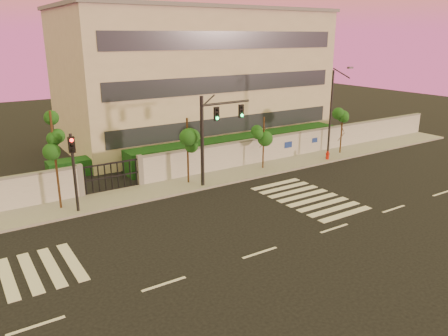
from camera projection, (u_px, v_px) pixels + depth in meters
The scene contains 14 objects.
ground at pixel (260, 253), 20.70m from camera, with size 120.00×120.00×0.00m, color black.
sidewalk at pixel (164, 189), 29.10m from camera, with size 60.00×3.00×0.15m, color gray.
perimeter_wall at pixel (155, 169), 30.07m from camera, with size 60.00×0.36×2.20m.
hedge_row at pixel (153, 161), 32.89m from camera, with size 41.00×4.25×1.80m.
institutional_building at pixel (195, 76), 41.23m from camera, with size 24.40×12.40×12.25m.
road_markings at pixel (192, 232), 22.89m from camera, with size 57.00×7.62×0.02m.
street_tree_c at pixel (53, 138), 24.56m from camera, with size 1.57×1.25×5.90m.
street_tree_d at pixel (188, 136), 29.25m from camera, with size 1.58×1.26×4.64m.
street_tree_e at pixel (264, 131), 32.64m from camera, with size 1.46×1.16×4.08m.
street_tree_f at pixel (342, 122), 37.02m from camera, with size 1.52×1.21×3.78m.
traffic_signal_main at pixel (212, 130), 28.90m from camera, with size 3.90×0.43×6.17m.
traffic_signal_secondary at pixel (73, 164), 24.44m from camera, with size 0.37×0.35×4.72m.
streetlight_east at pixel (332, 111), 34.82m from camera, with size 0.46×1.83×7.62m.
fire_hydrant at pixel (327, 156), 35.69m from camera, with size 0.32×0.31×0.84m.
Camera 1 is at (-11.57, -14.69, 9.91)m, focal length 35.00 mm.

